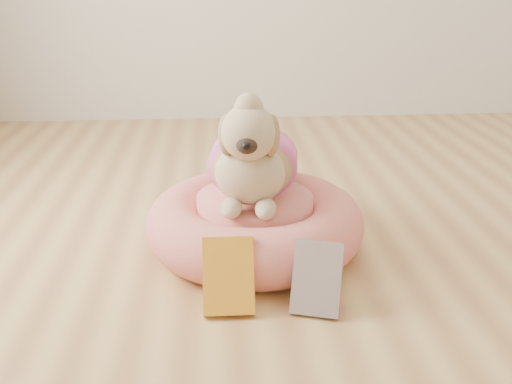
{
  "coord_description": "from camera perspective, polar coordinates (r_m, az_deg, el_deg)",
  "views": [
    {
      "loc": [
        -0.47,
        -1.44,
        0.91
      ],
      "look_at": [
        -0.34,
        0.31,
        0.23
      ],
      "focal_mm": 40.0,
      "sensor_mm": 36.0,
      "label": 1
    }
  ],
  "objects": [
    {
      "name": "floor",
      "position": [
        1.76,
        11.92,
        -10.29
      ],
      "size": [
        4.5,
        4.5,
        0.0
      ],
      "primitive_type": "plane",
      "color": "#B37F4A",
      "rests_on": "ground"
    },
    {
      "name": "pet_bed",
      "position": [
        1.98,
        -0.11,
        -3.1
      ],
      "size": [
        0.75,
        0.75,
        0.19
      ],
      "color": "#D65362",
      "rests_on": "floor"
    },
    {
      "name": "dog",
      "position": [
        1.88,
        -0.39,
        5.13
      ],
      "size": [
        0.43,
        0.57,
        0.39
      ],
      "primitive_type": null,
      "rotation": [
        0.0,
        0.0,
        -0.13
      ],
      "color": "brown",
      "rests_on": "pet_bed"
    },
    {
      "name": "book_yellow",
      "position": [
        1.64,
        -2.77,
        -8.37
      ],
      "size": [
        0.15,
        0.14,
        0.2
      ],
      "primitive_type": "cube",
      "rotation": [
        -0.55,
        0.0,
        -0.01
      ],
      "color": "yellow",
      "rests_on": "floor"
    },
    {
      "name": "book_white",
      "position": [
        1.64,
        6.11,
        -8.57
      ],
      "size": [
        0.17,
        0.16,
        0.2
      ],
      "primitive_type": "cube",
      "rotation": [
        -0.51,
        0.0,
        -0.29
      ],
      "color": "white",
      "rests_on": "floor"
    }
  ]
}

